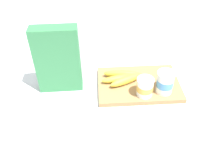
% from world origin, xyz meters
% --- Properties ---
extents(ground_plane, '(2.40, 2.40, 0.00)m').
position_xyz_m(ground_plane, '(0.00, 0.00, 0.00)').
color(ground_plane, white).
extents(cutting_board, '(0.35, 0.24, 0.02)m').
position_xyz_m(cutting_board, '(0.00, 0.00, 0.01)').
color(cutting_board, '#A37A4C').
rests_on(cutting_board, ground_plane).
extents(cereal_box, '(0.18, 0.06, 0.29)m').
position_xyz_m(cereal_box, '(0.33, -0.02, 0.14)').
color(cereal_box, '#38844C').
rests_on(cereal_box, ground_plane).
extents(yogurt_cup_front, '(0.07, 0.07, 0.10)m').
position_xyz_m(yogurt_cup_front, '(-0.09, 0.06, 0.07)').
color(yogurt_cup_front, white).
rests_on(yogurt_cup_front, cutting_board).
extents(yogurt_cup_back, '(0.07, 0.07, 0.08)m').
position_xyz_m(yogurt_cup_back, '(-0.01, 0.08, 0.06)').
color(yogurt_cup_back, white).
rests_on(yogurt_cup_back, cutting_board).
extents(banana_bunch, '(0.19, 0.12, 0.04)m').
position_xyz_m(banana_bunch, '(0.06, -0.02, 0.04)').
color(banana_bunch, yellow).
rests_on(banana_bunch, cutting_board).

